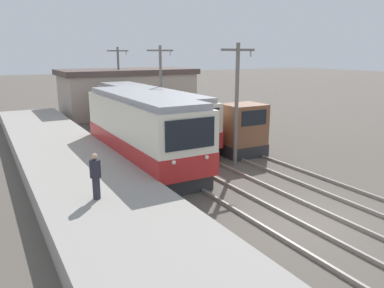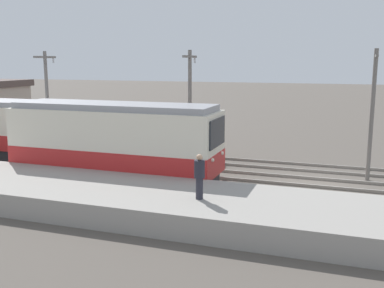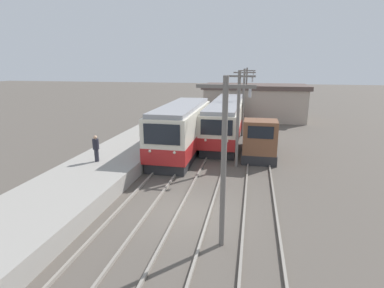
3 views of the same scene
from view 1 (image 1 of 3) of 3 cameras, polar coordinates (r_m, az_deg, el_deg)
name	(u,v)px [view 1 (image 1 of 3)]	position (r m, az deg, el deg)	size (l,w,h in m)	color
ground_plane	(310,221)	(14.31, 17.54, -11.07)	(200.00, 200.00, 0.00)	#564F47
platform_left	(148,255)	(10.79, -6.65, -16.40)	(4.50, 54.00, 0.90)	gray
track_left	(253,236)	(12.64, 9.24, -13.66)	(1.54, 60.00, 0.14)	gray
track_center	(314,218)	(14.42, 18.12, -10.61)	(1.54, 60.00, 0.14)	gray
track_right	(368,202)	(16.64, 25.20, -7.95)	(1.54, 60.00, 0.14)	gray
commuter_train_left	(143,133)	(19.66, -7.51, 1.65)	(2.84, 10.25, 3.80)	#28282B
commuter_train_center	(148,115)	(26.12, -6.75, 4.37)	(2.84, 14.47, 3.46)	#28282B
shunting_locomotive	(226,130)	(23.14, 5.23, 2.16)	(2.40, 5.98, 3.00)	#28282B
catenary_mast_mid	(237,100)	(19.48, 6.84, 6.68)	(2.00, 0.20, 6.33)	slate
catenary_mast_far	(161,86)	(27.40, -4.76, 8.78)	(2.00, 0.20, 6.33)	slate
catenary_mast_distant	(119,78)	(35.94, -11.06, 9.77)	(2.00, 0.20, 6.33)	slate
person_on_platform	(96,174)	(13.29, -14.49, -4.51)	(0.38, 0.38, 1.63)	#282833
station_building	(128,91)	(37.02, -9.76, 7.91)	(12.60, 6.30, 4.30)	#AD9E8E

